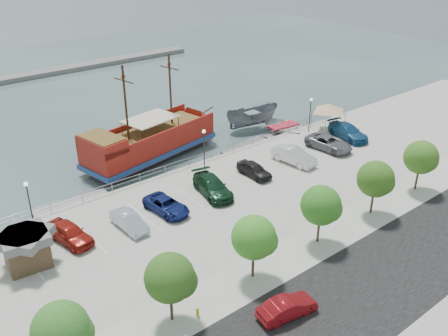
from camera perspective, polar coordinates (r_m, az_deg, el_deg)
ground at (r=48.33m, az=2.42°, el=-3.68°), size 160.00×160.00×0.00m
street at (r=39.29m, az=18.27°, el=-11.34°), size 100.00×8.00×0.04m
sidewalk at (r=41.98m, az=11.52°, el=-7.73°), size 100.00×4.00×0.05m
seawall_railing at (r=53.04m, az=-3.09°, el=1.04°), size 50.00×0.06×1.00m
far_shore at (r=97.15m, az=-15.02°, el=11.31°), size 40.00×3.00×0.80m
pirate_ship at (r=57.45m, az=-7.41°, el=3.39°), size 18.97×8.36×11.78m
patrol_boat at (r=64.56m, az=3.22°, el=5.64°), size 7.64×4.62×2.77m
speedboat at (r=63.63m, az=6.80°, el=4.48°), size 5.34×6.95×1.34m
dock_west at (r=49.17m, az=-16.90°, el=-4.08°), size 7.32×2.43×0.41m
dock_mid at (r=59.16m, az=2.45°, el=2.41°), size 6.92×2.97×0.38m
dock_east at (r=63.53m, az=7.10°, el=3.95°), size 6.20×1.89×0.35m
shed at (r=40.20m, az=-21.71°, el=-8.47°), size 3.67×3.67×2.75m
canopy_tent at (r=62.15m, az=11.96°, el=7.19°), size 5.52×5.52×3.86m
street_sedan at (r=33.85m, az=7.23°, el=-15.54°), size 4.29×2.09×1.35m
fire_hydrant at (r=33.81m, az=-3.04°, el=-16.08°), size 0.24×0.24×0.70m
lamp_post_left at (r=43.96m, az=-21.46°, el=-3.05°), size 0.36×0.36×4.28m
lamp_post_mid at (r=51.09m, az=-2.30°, el=3.00°), size 0.36×0.36×4.28m
lamp_post_right at (r=61.29m, az=9.85°, el=6.68°), size 0.36×0.36×4.28m
tree_a at (r=29.66m, az=-17.81°, el=-17.29°), size 3.30×3.20×5.00m
tree_b at (r=31.82m, az=-5.93°, el=-12.46°), size 3.30×3.20×5.00m
tree_c at (r=35.26m, az=3.68°, el=-8.02°), size 3.30×3.20×5.00m
tree_d at (r=39.64m, az=11.22°, el=-4.29°), size 3.30×3.20×5.00m
tree_e at (r=44.70m, az=17.10°, el=-1.31°), size 3.30×3.20×5.00m
tree_f at (r=50.22m, az=21.73°, el=1.06°), size 3.30×3.20×5.00m
parked_car_a at (r=42.09m, az=-17.25°, el=-7.10°), size 2.80×5.01×1.61m
parked_car_b at (r=42.63m, az=-10.79°, el=-6.00°), size 1.65×4.25×1.38m
parked_car_c at (r=44.45m, az=-6.60°, el=-4.27°), size 2.68×4.97×1.32m
parked_car_d at (r=46.91m, az=-1.32°, el=-2.13°), size 3.34×5.92×1.62m
parked_car_e at (r=50.39m, az=3.47°, el=-0.17°), size 1.70×4.18×1.42m
parked_car_f at (r=53.49m, az=7.99°, el=1.40°), size 2.33×5.24×1.67m
parked_car_g at (r=57.44m, az=11.88°, el=2.80°), size 3.03×5.71×1.53m
parked_car_h at (r=61.03m, az=13.99°, el=4.06°), size 3.30×5.98×1.64m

